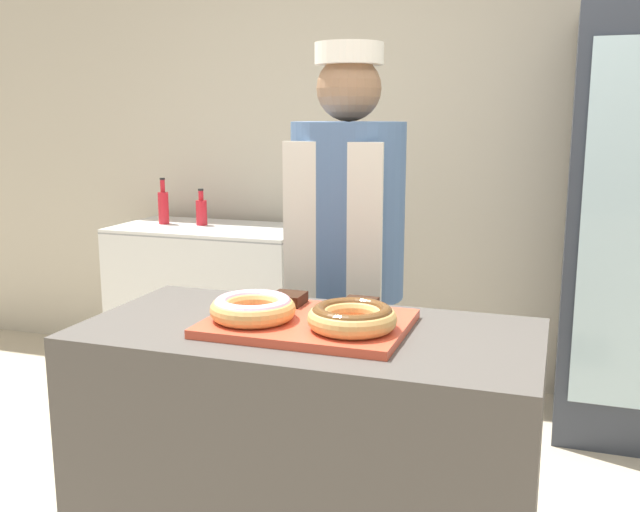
% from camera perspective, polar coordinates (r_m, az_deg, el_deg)
% --- Properties ---
extents(wall_back, '(8.00, 0.06, 2.70)m').
position_cam_1_polar(wall_back, '(3.93, 9.72, 9.09)').
color(wall_back, '#BCB29E').
rests_on(wall_back, ground_plane).
extents(display_counter, '(1.24, 0.61, 0.92)m').
position_cam_1_polar(display_counter, '(2.12, -0.91, -17.68)').
color(display_counter, '#4C4742').
rests_on(display_counter, ground_plane).
extents(serving_tray, '(0.53, 0.39, 0.02)m').
position_cam_1_polar(serving_tray, '(1.94, -0.96, -5.42)').
color(serving_tray, '#D84C33').
rests_on(serving_tray, display_counter).
extents(donut_light_glaze, '(0.23, 0.23, 0.06)m').
position_cam_1_polar(donut_light_glaze, '(1.93, -5.39, -4.11)').
color(donut_light_glaze, tan).
rests_on(donut_light_glaze, serving_tray).
extents(donut_chocolate_glaze, '(0.23, 0.23, 0.06)m').
position_cam_1_polar(donut_chocolate_glaze, '(1.84, 2.59, -4.86)').
color(donut_chocolate_glaze, tan).
rests_on(donut_chocolate_glaze, serving_tray).
extents(brownie_back_left, '(0.09, 0.09, 0.03)m').
position_cam_1_polar(brownie_back_left, '(2.09, -2.54, -3.43)').
color(brownie_back_left, black).
rests_on(brownie_back_left, serving_tray).
extents(brownie_back_right, '(0.09, 0.09, 0.03)m').
position_cam_1_polar(brownie_back_right, '(2.02, 3.21, -3.92)').
color(brownie_back_right, black).
rests_on(brownie_back_right, serving_tray).
extents(baker_person, '(0.41, 0.41, 1.73)m').
position_cam_1_polar(baker_person, '(2.59, 2.17, -1.71)').
color(baker_person, '#4C4C51').
rests_on(baker_person, ground_plane).
extents(beverage_fridge, '(0.63, 0.64, 1.95)m').
position_cam_1_polar(beverage_fridge, '(3.56, 24.10, 2.03)').
color(beverage_fridge, '#333842').
rests_on(beverage_fridge, ground_plane).
extents(chest_freezer, '(1.07, 0.58, 0.88)m').
position_cam_1_polar(chest_freezer, '(4.10, -8.53, -3.68)').
color(chest_freezer, silver).
rests_on(chest_freezer, ground_plane).
extents(bottle_red, '(0.06, 0.06, 0.21)m').
position_cam_1_polar(bottle_red, '(4.07, -9.46, 3.57)').
color(bottle_red, red).
rests_on(bottle_red, chest_freezer).
extents(bottle_red_b, '(0.06, 0.06, 0.26)m').
position_cam_1_polar(bottle_red_b, '(4.16, -12.42, 3.93)').
color(bottle_red_b, red).
rests_on(bottle_red_b, chest_freezer).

